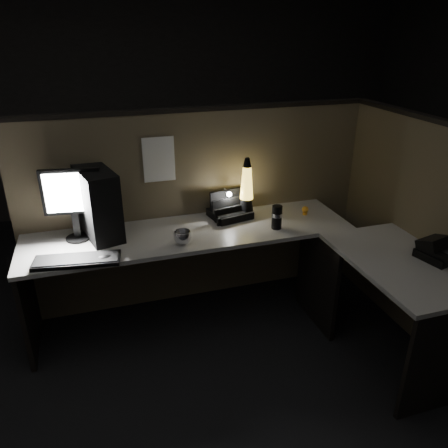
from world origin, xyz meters
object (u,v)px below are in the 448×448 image
object	(u,v)px
pc_tower	(98,203)
keyboard	(77,261)
desk_phone	(438,249)
monitor	(72,197)
lava_lamp	(247,193)

from	to	relation	value
pc_tower	keyboard	distance (m)	0.45
keyboard	desk_phone	distance (m)	2.23
keyboard	desk_phone	xyz separation A→B (m)	(2.15, -0.60, 0.04)
keyboard	monitor	bearing A→B (deg)	96.90
pc_tower	desk_phone	xyz separation A→B (m)	(1.99, -0.96, -0.18)
monitor	keyboard	world-z (taller)	monitor
monitor	desk_phone	size ratio (longest dim) A/B	1.73
monitor	desk_phone	world-z (taller)	monitor
keyboard	desk_phone	size ratio (longest dim) A/B	1.83
pc_tower	desk_phone	world-z (taller)	pc_tower
lava_lamp	desk_phone	bearing A→B (deg)	-46.39
pc_tower	desk_phone	distance (m)	2.21
monitor	keyboard	xyz separation A→B (m)	(-0.01, -0.35, -0.28)
keyboard	lava_lamp	size ratio (longest dim) A/B	1.14
monitor	keyboard	bearing A→B (deg)	-83.72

